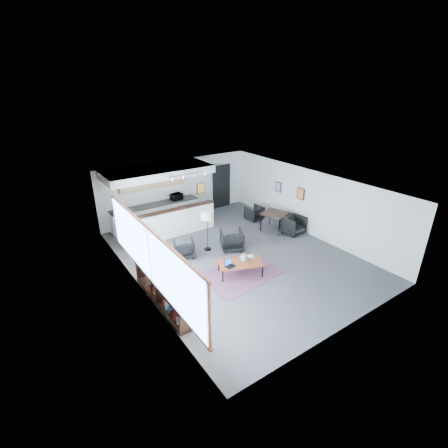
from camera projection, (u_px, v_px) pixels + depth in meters
room at (237, 222)px, 10.98m from camera, size 7.02×9.02×2.62m
window at (150, 257)px, 8.46m from camera, size 0.10×5.95×1.66m
console at (162, 294)px, 8.88m from camera, size 0.35×3.00×0.80m
kitchenette at (159, 197)px, 13.14m from camera, size 4.20×1.96×2.60m
doorway at (221, 186)px, 15.60m from camera, size 1.10×0.12×2.15m
track_light at (189, 175)px, 11.85m from camera, size 1.60×0.07×0.15m
wall_art_lower at (301, 194)px, 12.97m from camera, size 0.03×0.38×0.48m
wall_art_upper at (278, 187)px, 13.97m from camera, size 0.03×0.34×0.44m
kilim_rug at (240, 274)px, 10.38m from camera, size 2.62×1.92×0.01m
coffee_table at (240, 263)px, 10.22m from camera, size 1.55×1.20×0.45m
laptop at (229, 264)px, 9.96m from camera, size 0.35×0.30×0.22m
ceramic_pot at (244, 258)px, 10.15m from camera, size 0.27×0.27×0.27m
book_stack at (250, 257)px, 10.42m from camera, size 0.30×0.26×0.08m
coaster at (246, 264)px, 10.11m from camera, size 0.11×0.11×0.01m
armchair_left at (184, 248)px, 11.30m from camera, size 0.85×0.82×0.69m
armchair_right at (232, 239)px, 11.81m from camera, size 1.01×0.99×0.80m
floor_lamp at (207, 216)px, 11.41m from camera, size 0.55×0.55×1.51m
dining_table at (275, 214)px, 13.19m from camera, size 1.18×1.18×0.77m
dining_chair_near at (293, 226)px, 13.06m from camera, size 0.73×0.69×0.69m
dining_chair_far at (254, 213)px, 14.41m from camera, size 0.62×0.59×0.58m
microwave at (176, 196)px, 14.10m from camera, size 0.54×0.35×0.34m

